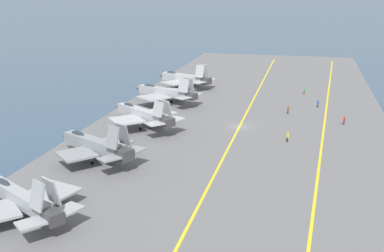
{
  "coord_description": "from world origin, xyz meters",
  "views": [
    {
      "loc": [
        -84.59,
        -11.35,
        25.39
      ],
      "look_at": [
        -10.12,
        6.58,
        2.9
      ],
      "focal_mm": 45.0,
      "sensor_mm": 36.0,
      "label": 1
    }
  ],
  "objects": [
    {
      "name": "crew_green_vest",
      "position": [
        30.56,
        -11.13,
        1.41
      ],
      "size": [
        0.38,
        0.26,
        1.84
      ],
      "color": "#4C473D",
      "rests_on": "carrier_deck"
    },
    {
      "name": "parked_jet_fourth",
      "position": [
        13.91,
        18.49,
        2.95
      ],
      "size": [
        13.76,
        17.25,
        6.28
      ],
      "color": "#9EA3A8",
      "rests_on": "carrier_deck"
    },
    {
      "name": "crew_brown_vest",
      "position": [
        11.12,
        -8.23,
        1.35
      ],
      "size": [
        0.46,
        0.44,
        1.73
      ],
      "color": "#232328",
      "rests_on": "carrier_deck"
    },
    {
      "name": "deck_stripe_foul_line",
      "position": [
        0.0,
        -14.94,
        0.4
      ],
      "size": [
        172.51,
        9.82,
        0.01
      ],
      "primitive_type": "cube",
      "rotation": [
        0.0,
        0.0,
        -0.05
      ],
      "color": "yellow",
      "rests_on": "carrier_deck"
    },
    {
      "name": "ground_plane",
      "position": [
        0.0,
        0.0,
        0.0
      ],
      "size": [
        2000.0,
        2000.0,
        0.0
      ],
      "primitive_type": "plane",
      "color": "#334C66"
    },
    {
      "name": "parked_jet_fifth",
      "position": [
        32.0,
        18.85,
        2.72
      ],
      "size": [
        13.6,
        16.32,
        6.25
      ],
      "color": "#A8AAAF",
      "rests_on": "carrier_deck"
    },
    {
      "name": "crew_yellow_vest",
      "position": [
        -7.19,
        -9.0,
        1.34
      ],
      "size": [
        0.46,
        0.42,
        1.71
      ],
      "color": "#232328",
      "rests_on": "carrier_deck"
    },
    {
      "name": "parked_jet_second",
      "position": [
        -23.12,
        18.14,
        2.96
      ],
      "size": [
        12.37,
        15.72,
        6.6
      ],
      "color": "gray",
      "rests_on": "carrier_deck"
    },
    {
      "name": "carrier_deck",
      "position": [
        0.0,
        0.0,
        0.2
      ],
      "size": [
        191.94,
        54.34,
        0.4
      ],
      "primitive_type": "cube",
      "color": "slate",
      "rests_on": "ground"
    },
    {
      "name": "parked_jet_third",
      "position": [
        -5.21,
        16.98,
        3.05
      ],
      "size": [
        13.64,
        16.26,
        6.1
      ],
      "color": "#A8AAAF",
      "rests_on": "carrier_deck"
    },
    {
      "name": "crew_red_vest",
      "position": [
        5.53,
        -18.74,
        1.35
      ],
      "size": [
        0.45,
        0.39,
        1.72
      ],
      "color": "#383328",
      "rests_on": "carrier_deck"
    },
    {
      "name": "crew_blue_vest",
      "position": [
        18.15,
        -14.14,
        1.33
      ],
      "size": [
        0.37,
        0.44,
        1.69
      ],
      "color": "#232328",
      "rests_on": "carrier_deck"
    },
    {
      "name": "parked_jet_nearest",
      "position": [
        -41.51,
        18.53,
        2.6
      ],
      "size": [
        13.37,
        15.51,
        5.96
      ],
      "color": "#93999E",
      "rests_on": "carrier_deck"
    },
    {
      "name": "deck_stripe_centerline",
      "position": [
        0.0,
        0.0,
        0.4
      ],
      "size": [
        172.75,
        0.36,
        0.01
      ],
      "primitive_type": "cube",
      "color": "yellow",
      "rests_on": "carrier_deck"
    }
  ]
}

